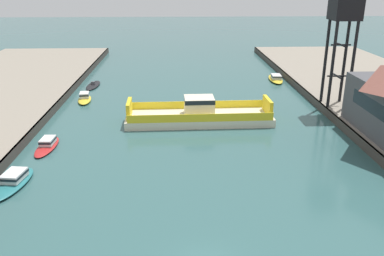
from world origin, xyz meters
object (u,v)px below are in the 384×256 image
moored_boat_near_right (13,181)px  moored_boat_mid_left (93,85)px  moored_boat_near_left (85,98)px  chain_ferry (199,115)px  moored_boat_far_right (47,144)px  crane_tower (345,17)px  moored_boat_mid_right (276,78)px

moored_boat_near_right → moored_boat_mid_left: bearing=89.2°
moored_boat_near_right → moored_boat_near_left: bearing=88.1°
moored_boat_near_left → moored_boat_mid_left: size_ratio=0.85×
chain_ferry → moored_boat_near_right: chain_ferry is taller
chain_ferry → moored_boat_far_right: (-18.90, -8.54, -0.69)m
moored_boat_near_right → moored_boat_mid_left: 39.22m
moored_boat_near_right → crane_tower: crane_tower is taller
moored_boat_near_left → moored_boat_near_right: 29.49m
moored_boat_mid_left → crane_tower: size_ratio=0.46×
moored_boat_near_right → moored_boat_mid_left: size_ratio=1.03×
chain_ferry → moored_boat_mid_left: size_ratio=2.84×
moored_boat_mid_left → moored_boat_mid_right: (35.72, 3.09, 0.27)m
chain_ferry → moored_boat_near_left: size_ratio=3.34×
moored_boat_near_left → moored_boat_near_right: bearing=-91.9°
moored_boat_mid_right → crane_tower: crane_tower is taller
moored_boat_far_right → crane_tower: 43.86m
chain_ferry → crane_tower: 24.90m
moored_boat_near_left → crane_tower: crane_tower is taller
chain_ferry → moored_boat_near_right: bearing=-137.2°
moored_boat_far_right → moored_boat_near_right: bearing=-93.6°
moored_boat_near_left → moored_boat_far_right: 19.97m
moored_boat_far_right → crane_tower: crane_tower is taller
chain_ferry → moored_boat_far_right: chain_ferry is taller
moored_boat_near_left → moored_boat_near_right: moored_boat_near_left is taller
moored_boat_mid_left → moored_boat_near_left: bearing=-87.7°
moored_boat_near_left → moored_boat_mid_right: bearing=20.0°
chain_ferry → moored_boat_near_left: 21.77m
moored_boat_near_right → crane_tower: (40.33, 22.00, 13.67)m
chain_ferry → crane_tower: size_ratio=1.30×
moored_boat_mid_left → crane_tower: bearing=-23.4°
moored_boat_mid_right → crane_tower: (4.04, -20.31, 13.67)m
moored_boat_near_left → moored_boat_far_right: bearing=-91.1°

